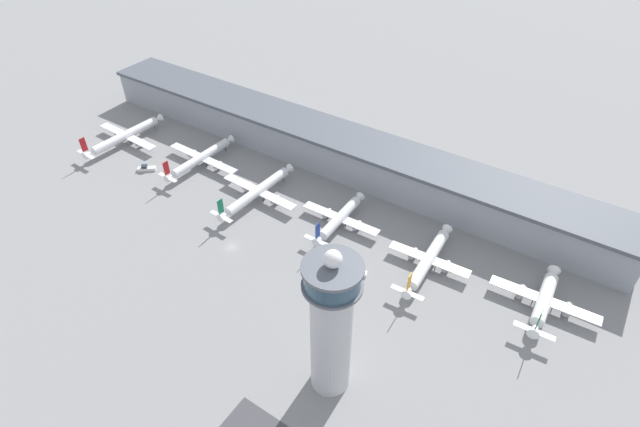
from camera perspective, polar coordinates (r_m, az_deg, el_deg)
The scene contains 11 objects.
ground_plane at distance 197.19m, azimuth -10.08°, elevation -3.81°, with size 1000.00×1000.00×0.00m, color gray.
terminal_building at distance 234.84m, azimuth 1.08°, elevation 7.62°, with size 265.06×25.00×18.16m.
control_tower at distance 135.69m, azimuth 1.31°, elevation -12.58°, with size 15.55×15.55×53.23m.
airplane_gate_alpha at distance 270.83m, azimuth -21.36°, elevation 8.27°, with size 39.85×46.13×13.57m.
airplane_gate_bravo at distance 242.27m, azimuth -13.42°, elevation 6.21°, with size 41.07×42.24×12.85m.
airplane_gate_charlie at distance 215.85m, azimuth -7.15°, elevation 2.52°, with size 38.78×44.98×13.15m.
airplane_gate_delta at distance 201.23m, azimuth 2.26°, elevation -0.55°, with size 34.34×34.85×12.60m.
airplane_gate_echo at distance 187.65m, azimuth 12.27°, elevation -5.15°, with size 31.12×40.26×13.25m.
airplane_gate_foxtrot at distance 186.06m, azimuth 24.25°, elevation -8.99°, with size 36.51×32.67×14.18m.
service_truck_catering at distance 248.20m, azimuth -19.23°, elevation 4.88°, with size 7.96×7.16×2.79m.
service_truck_fuel at distance 184.09m, azimuth 4.09°, elevation -6.66°, with size 8.36×4.72×2.49m.
Camera 1 is at (106.76, -98.10, 133.65)m, focal length 28.00 mm.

